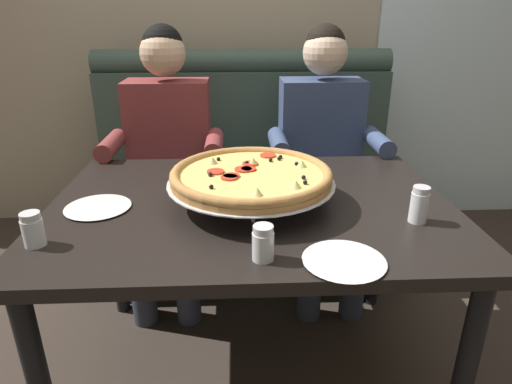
{
  "coord_description": "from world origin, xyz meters",
  "views": [
    {
      "loc": [
        -0.05,
        -1.34,
        1.32
      ],
      "look_at": [
        0.02,
        0.01,
        0.76
      ],
      "focal_mm": 30.62,
      "sensor_mm": 36.0,
      "label": 1
    }
  ],
  "objects_px": {
    "diner_right": "(323,148)",
    "plate_near_left": "(344,259)",
    "pizza": "(252,176)",
    "diner_left": "(167,150)",
    "booth_bench": "(245,188)",
    "plate_near_right": "(98,206)",
    "shaker_oregano": "(33,232)",
    "shaker_parmesan": "(419,207)",
    "shaker_pepper_flakes": "(263,245)",
    "dining_table": "(251,223)"
  },
  "relations": [
    {
      "from": "booth_bench",
      "to": "shaker_oregano",
      "type": "relative_size",
      "value": 17.24
    },
    {
      "from": "plate_near_left",
      "to": "plate_near_right",
      "type": "distance_m",
      "value": 0.81
    },
    {
      "from": "diner_right",
      "to": "shaker_pepper_flakes",
      "type": "relative_size",
      "value": 13.31
    },
    {
      "from": "booth_bench",
      "to": "diner_right",
      "type": "relative_size",
      "value": 1.31
    },
    {
      "from": "pizza",
      "to": "plate_near_right",
      "type": "distance_m",
      "value": 0.51
    },
    {
      "from": "plate_near_left",
      "to": "dining_table",
      "type": "bearing_deg",
      "value": 119.47
    },
    {
      "from": "booth_bench",
      "to": "plate_near_left",
      "type": "bearing_deg",
      "value": -80.59
    },
    {
      "from": "shaker_pepper_flakes",
      "to": "plate_near_left",
      "type": "relative_size",
      "value": 0.44
    },
    {
      "from": "booth_bench",
      "to": "diner_right",
      "type": "bearing_deg",
      "value": -35.3
    },
    {
      "from": "diner_left",
      "to": "diner_right",
      "type": "distance_m",
      "value": 0.75
    },
    {
      "from": "booth_bench",
      "to": "shaker_pepper_flakes",
      "type": "distance_m",
      "value": 1.37
    },
    {
      "from": "plate_near_left",
      "to": "shaker_oregano",
      "type": "bearing_deg",
      "value": 171.16
    },
    {
      "from": "pizza",
      "to": "shaker_parmesan",
      "type": "xyz_separation_m",
      "value": [
        0.5,
        -0.17,
        -0.05
      ]
    },
    {
      "from": "diner_left",
      "to": "shaker_oregano",
      "type": "height_order",
      "value": "diner_left"
    },
    {
      "from": "pizza",
      "to": "shaker_parmesan",
      "type": "height_order",
      "value": "pizza"
    },
    {
      "from": "booth_bench",
      "to": "pizza",
      "type": "bearing_deg",
      "value": -89.79
    },
    {
      "from": "diner_right",
      "to": "plate_near_left",
      "type": "distance_m",
      "value": 1.09
    },
    {
      "from": "diner_left",
      "to": "plate_near_left",
      "type": "relative_size",
      "value": 5.92
    },
    {
      "from": "diner_left",
      "to": "shaker_parmesan",
      "type": "xyz_separation_m",
      "value": [
        0.88,
        -0.85,
        0.07
      ]
    },
    {
      "from": "plate_near_right",
      "to": "dining_table",
      "type": "bearing_deg",
      "value": 3.35
    },
    {
      "from": "booth_bench",
      "to": "plate_near_right",
      "type": "xyz_separation_m",
      "value": [
        -0.5,
        -0.98,
        0.34
      ]
    },
    {
      "from": "pizza",
      "to": "diner_left",
      "type": "bearing_deg",
      "value": 118.9
    },
    {
      "from": "shaker_oregano",
      "to": "shaker_pepper_flakes",
      "type": "distance_m",
      "value": 0.63
    },
    {
      "from": "dining_table",
      "to": "plate_near_left",
      "type": "xyz_separation_m",
      "value": [
        0.22,
        -0.39,
        0.09
      ]
    },
    {
      "from": "shaker_oregano",
      "to": "shaker_pepper_flakes",
      "type": "xyz_separation_m",
      "value": [
        0.62,
        -0.1,
        -0.0
      ]
    },
    {
      "from": "diner_left",
      "to": "shaker_oregano",
      "type": "xyz_separation_m",
      "value": [
        -0.22,
        -0.95,
        0.06
      ]
    },
    {
      "from": "shaker_pepper_flakes",
      "to": "shaker_parmesan",
      "type": "xyz_separation_m",
      "value": [
        0.48,
        0.2,
        0.01
      ]
    },
    {
      "from": "shaker_oregano",
      "to": "plate_near_left",
      "type": "xyz_separation_m",
      "value": [
        0.82,
        -0.13,
        -0.03
      ]
    },
    {
      "from": "shaker_oregano",
      "to": "shaker_parmesan",
      "type": "xyz_separation_m",
      "value": [
        1.1,
        0.09,
        0.01
      ]
    },
    {
      "from": "shaker_pepper_flakes",
      "to": "plate_near_left",
      "type": "height_order",
      "value": "shaker_pepper_flakes"
    },
    {
      "from": "shaker_parmesan",
      "to": "pizza",
      "type": "bearing_deg",
      "value": 161.41
    },
    {
      "from": "dining_table",
      "to": "diner_left",
      "type": "distance_m",
      "value": 0.78
    },
    {
      "from": "diner_right",
      "to": "shaker_oregano",
      "type": "xyz_separation_m",
      "value": [
        -0.98,
        -0.95,
        0.06
      ]
    },
    {
      "from": "booth_bench",
      "to": "shaker_parmesan",
      "type": "xyz_separation_m",
      "value": [
        0.5,
        -1.12,
        0.38
      ]
    },
    {
      "from": "shaker_parmesan",
      "to": "diner_left",
      "type": "bearing_deg",
      "value": 135.7
    },
    {
      "from": "shaker_oregano",
      "to": "plate_near_right",
      "type": "distance_m",
      "value": 0.26
    },
    {
      "from": "booth_bench",
      "to": "dining_table",
      "type": "height_order",
      "value": "booth_bench"
    },
    {
      "from": "shaker_parmesan",
      "to": "plate_near_right",
      "type": "xyz_separation_m",
      "value": [
        -1.0,
        0.14,
        -0.04
      ]
    },
    {
      "from": "pizza",
      "to": "shaker_oregano",
      "type": "bearing_deg",
      "value": -156.78
    },
    {
      "from": "booth_bench",
      "to": "diner_left",
      "type": "xyz_separation_m",
      "value": [
        -0.38,
        -0.27,
        0.31
      ]
    },
    {
      "from": "plate_near_left",
      "to": "shaker_parmesan",
      "type": "bearing_deg",
      "value": 38.55
    },
    {
      "from": "diner_right",
      "to": "plate_near_left",
      "type": "bearing_deg",
      "value": -98.14
    },
    {
      "from": "shaker_parmesan",
      "to": "plate_near_left",
      "type": "bearing_deg",
      "value": -141.45
    },
    {
      "from": "diner_right",
      "to": "diner_left",
      "type": "bearing_deg",
      "value": 180.0
    },
    {
      "from": "pizza",
      "to": "shaker_oregano",
      "type": "height_order",
      "value": "pizza"
    },
    {
      "from": "booth_bench",
      "to": "plate_near_left",
      "type": "relative_size",
      "value": 7.76
    },
    {
      "from": "plate_near_right",
      "to": "plate_near_left",
      "type": "bearing_deg",
      "value": -26.76
    },
    {
      "from": "booth_bench",
      "to": "plate_near_left",
      "type": "distance_m",
      "value": 1.4
    },
    {
      "from": "shaker_oregano",
      "to": "diner_left",
      "type": "bearing_deg",
      "value": 76.65
    },
    {
      "from": "diner_left",
      "to": "plate_near_left",
      "type": "distance_m",
      "value": 1.23
    }
  ]
}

